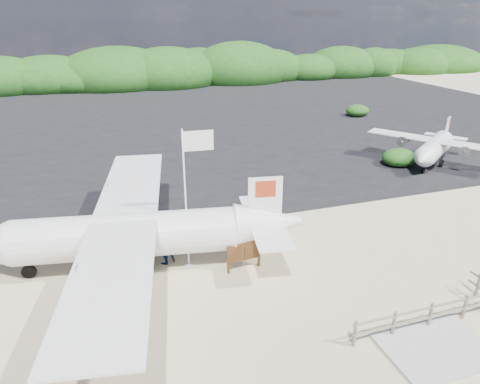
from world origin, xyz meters
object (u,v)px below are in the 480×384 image
at_px(signboard, 244,269).
at_px(crew_a, 164,236).
at_px(baggage_cart, 127,269).
at_px(crew_c, 236,223).
at_px(flagpole, 189,265).
at_px(crew_b, 165,245).
at_px(aircraft_large, 258,130).
at_px(aircraft_small, 88,117).

distance_m(signboard, crew_a, 4.07).
relative_size(baggage_cart, signboard, 1.46).
height_order(crew_a, crew_c, crew_c).
height_order(baggage_cart, signboard, signboard).
bearing_deg(flagpole, crew_c, 31.15).
distance_m(crew_b, crew_c, 3.74).
bearing_deg(flagpole, crew_a, 117.26).
relative_size(flagpole, aircraft_large, 0.37).
relative_size(baggage_cart, crew_a, 1.58).
xyz_separation_m(flagpole, aircraft_large, (10.97, 21.19, 0.00)).
height_order(crew_b, aircraft_large, aircraft_large).
distance_m(crew_a, crew_b, 1.07).
relative_size(signboard, crew_a, 1.08).
relative_size(crew_b, crew_c, 0.97).
relative_size(flagpole, crew_a, 4.04).
bearing_deg(flagpole, crew_b, 149.92).
height_order(baggage_cart, crew_c, crew_c).
relative_size(baggage_cart, aircraft_large, 0.14).
bearing_deg(baggage_cart, signboard, -17.11).
height_order(flagpole, aircraft_small, flagpole).
xyz_separation_m(aircraft_large, aircraft_small, (-15.29, 10.88, 0.00)).
xyz_separation_m(flagpole, aircraft_small, (-4.32, 32.07, 0.00)).
relative_size(signboard, aircraft_large, 0.10).
height_order(baggage_cart, crew_b, crew_b).
relative_size(crew_c, aircraft_small, 0.23).
height_order(flagpole, crew_b, flagpole).
height_order(crew_b, crew_c, crew_c).
relative_size(crew_a, aircraft_large, 0.09).
relative_size(baggage_cart, aircraft_small, 0.30).
distance_m(baggage_cart, crew_a, 2.21).
distance_m(crew_c, aircraft_large, 21.29).
bearing_deg(signboard, flagpole, 148.19).
relative_size(flagpole, crew_c, 3.37).
bearing_deg(crew_a, crew_c, -179.10).
height_order(crew_a, crew_b, crew_b).
bearing_deg(crew_a, signboard, 139.26).
distance_m(baggage_cart, flagpole, 2.66).
xyz_separation_m(signboard, aircraft_large, (8.79, 22.24, 0.00)).
bearing_deg(aircraft_small, crew_b, 61.10).
height_order(crew_a, aircraft_small, crew_a).
distance_m(flagpole, crew_a, 1.95).
bearing_deg(aircraft_small, crew_a, 61.50).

